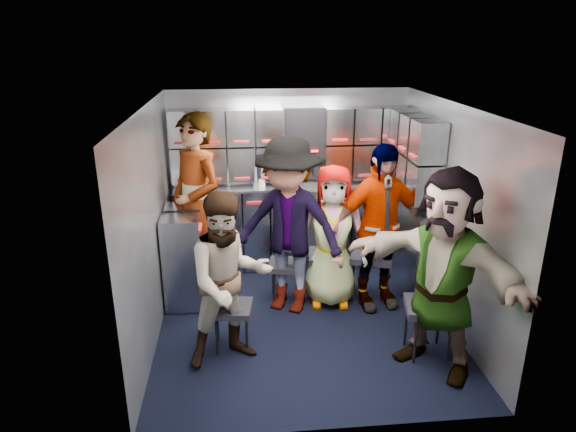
{
  "coord_description": "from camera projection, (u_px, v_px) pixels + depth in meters",
  "views": [
    {
      "loc": [
        -0.59,
        -4.42,
        2.71
      ],
      "look_at": [
        -0.12,
        0.35,
        0.98
      ],
      "focal_mm": 32.0,
      "sensor_mm": 36.0,
      "label": 1
    }
  ],
  "objects": [
    {
      "name": "attendant_arc_d",
      "position": [
        378.0,
        228.0,
        5.13
      ],
      "size": [
        1.07,
        0.61,
        1.72
      ],
      "primitive_type": "imported",
      "rotation": [
        0.0,
        0.0,
        0.2
      ],
      "color": "black",
      "rests_on": "ground"
    },
    {
      "name": "coffee_niche",
      "position": [
        305.0,
        145.0,
        5.95
      ],
      "size": [
        0.46,
        0.16,
        0.84
      ],
      "primitive_type": null,
      "color": "black",
      "rests_on": "wall_back"
    },
    {
      "name": "wall_back",
      "position": [
        289.0,
        178.0,
        6.16
      ],
      "size": [
        2.8,
        0.04,
        2.1
      ],
      "primitive_type": "cube",
      "color": "gray",
      "rests_on": "ground"
    },
    {
      "name": "attendant_standing",
      "position": [
        197.0,
        206.0,
        5.4
      ],
      "size": [
        0.82,
        0.85,
        1.95
      ],
      "primitive_type": "imported",
      "rotation": [
        0.0,
        0.0,
        -0.86
      ],
      "color": "black",
      "rests_on": "ground"
    },
    {
      "name": "attendant_arc_e",
      "position": [
        443.0,
        273.0,
        4.12
      ],
      "size": [
        1.46,
        1.57,
        1.76
      ],
      "primitive_type": "imported",
      "rotation": [
        0.0,
        0.0,
        -0.85
      ],
      "color": "black",
      "rests_on": "ground"
    },
    {
      "name": "jump_seat_center",
      "position": [
        328.0,
        258.0,
        5.49
      ],
      "size": [
        0.46,
        0.44,
        0.48
      ],
      "rotation": [
        0.0,
        0.0,
        -0.16
      ],
      "color": "black",
      "rests_on": "ground"
    },
    {
      "name": "cup_right",
      "position": [
        397.0,
        179.0,
        6.01
      ],
      "size": [
        0.09,
        0.09,
        0.11
      ],
      "primitive_type": "cylinder",
      "color": "#CABC8E",
      "rests_on": "counter"
    },
    {
      "name": "jump_seat_mid_left",
      "position": [
        286.0,
        267.0,
        5.39
      ],
      "size": [
        0.42,
        0.4,
        0.43
      ],
      "rotation": [
        0.0,
        0.0,
        -0.18
      ],
      "color": "black",
      "rests_on": "ground"
    },
    {
      "name": "counter",
      "position": [
        291.0,
        186.0,
        5.98
      ],
      "size": [
        2.68,
        0.42,
        0.03
      ],
      "primitive_type": "cube",
      "color": "#B4B6BB",
      "rests_on": "cart_bank_back"
    },
    {
      "name": "red_latch_strip",
      "position": [
        292.0,
        202.0,
        5.84
      ],
      "size": [
        2.6,
        0.02,
        0.03
      ],
      "primitive_type": "cube",
      "color": "maroon",
      "rests_on": "cart_bank_back"
    },
    {
      "name": "locker_bank_back",
      "position": [
        290.0,
        144.0,
        5.87
      ],
      "size": [
        2.68,
        0.28,
        0.82
      ],
      "primitive_type": "cube",
      "color": "#9197A0",
      "rests_on": "wall_back"
    },
    {
      "name": "jump_seat_near_left",
      "position": [
        231.0,
        310.0,
        4.56
      ],
      "size": [
        0.4,
        0.39,
        0.42
      ],
      "rotation": [
        0.0,
        0.0,
        -0.14
      ],
      "color": "black",
      "rests_on": "ground"
    },
    {
      "name": "floor",
      "position": [
        304.0,
        320.0,
        5.11
      ],
      "size": [
        3.0,
        3.0,
        0.0
      ],
      "primitive_type": "plane",
      "color": "black",
      "rests_on": "ground"
    },
    {
      "name": "attendant_arc_c",
      "position": [
        332.0,
        237.0,
        5.21
      ],
      "size": [
        0.79,
        0.57,
        1.49
      ],
      "primitive_type": "imported",
      "rotation": [
        0.0,
        0.0,
        -0.14
      ],
      "color": "black",
      "rests_on": "ground"
    },
    {
      "name": "attendant_arc_a",
      "position": [
        229.0,
        280.0,
        4.25
      ],
      "size": [
        0.88,
        0.77,
        1.53
      ],
      "primitive_type": "imported",
      "rotation": [
        0.0,
        0.0,
        0.3
      ],
      "color": "black",
      "rests_on": "ground"
    },
    {
      "name": "right_cabinet",
      "position": [
        410.0,
        245.0,
        5.62
      ],
      "size": [
        0.28,
        1.2,
        1.0
      ],
      "primitive_type": "cube",
      "color": "#9197A0",
      "rests_on": "ground"
    },
    {
      "name": "bottle_mid",
      "position": [
        263.0,
        175.0,
        5.85
      ],
      "size": [
        0.07,
        0.07,
        0.26
      ],
      "primitive_type": "cylinder",
      "color": "white",
      "rests_on": "counter"
    },
    {
      "name": "cart_bank_back",
      "position": [
        290.0,
        227.0,
        6.15
      ],
      "size": [
        2.68,
        0.38,
        0.99
      ],
      "primitive_type": "cube",
      "color": "#9197A0",
      "rests_on": "ground"
    },
    {
      "name": "jump_seat_mid_right",
      "position": [
        371.0,
        258.0,
        5.44
      ],
      "size": [
        0.53,
        0.51,
        0.5
      ],
      "rotation": [
        0.0,
        0.0,
        -0.31
      ],
      "color": "black",
      "rests_on": "ground"
    },
    {
      "name": "bottle_right",
      "position": [
        388.0,
        172.0,
        5.99
      ],
      "size": [
        0.06,
        0.06,
        0.26
      ],
      "primitive_type": "cylinder",
      "color": "white",
      "rests_on": "counter"
    },
    {
      "name": "bottle_left",
      "position": [
        255.0,
        175.0,
        5.84
      ],
      "size": [
        0.06,
        0.06,
        0.28
      ],
      "primitive_type": "cylinder",
      "color": "white",
      "rests_on": "counter"
    },
    {
      "name": "cart_bank_left",
      "position": [
        185.0,
        256.0,
        5.36
      ],
      "size": [
        0.38,
        0.76,
        0.99
      ],
      "primitive_type": "cube",
      "color": "#9197A0",
      "rests_on": "ground"
    },
    {
      "name": "attendant_arc_b",
      "position": [
        288.0,
        227.0,
        5.05
      ],
      "size": [
        1.34,
        1.12,
        1.8
      ],
      "primitive_type": "imported",
      "rotation": [
        0.0,
        0.0,
        -0.46
      ],
      "color": "black",
      "rests_on": "ground"
    },
    {
      "name": "locker_bank_right",
      "position": [
        415.0,
        155.0,
        5.38
      ],
      "size": [
        0.28,
        1.0,
        0.82
      ],
      "primitive_type": "cube",
      "color": "#9197A0",
      "rests_on": "wall_right"
    },
    {
      "name": "wall_left",
      "position": [
        151.0,
        227.0,
        4.63
      ],
      "size": [
        0.04,
        3.0,
        2.1
      ],
      "primitive_type": "cube",
      "color": "gray",
      "rests_on": "ground"
    },
    {
      "name": "wall_right",
      "position": [
        450.0,
        216.0,
        4.89
      ],
      "size": [
        0.04,
        3.0,
        2.1
      ],
      "primitive_type": "cube",
      "color": "gray",
      "rests_on": "ground"
    },
    {
      "name": "ceiling",
      "position": [
        306.0,
        107.0,
        4.4
      ],
      "size": [
        2.8,
        3.0,
        0.02
      ],
      "primitive_type": "cube",
      "color": "silver",
      "rests_on": "wall_back"
    },
    {
      "name": "cup_left",
      "position": [
        262.0,
        183.0,
        5.87
      ],
      "size": [
        0.08,
        0.08,
        0.09
      ],
      "primitive_type": "cylinder",
      "color": "#CABC8E",
      "rests_on": "counter"
    },
    {
      "name": "jump_seat_near_right",
      "position": [
        430.0,
        310.0,
        4.44
      ],
      "size": [
        0.49,
        0.47,
        0.49
      ],
      "rotation": [
        0.0,
        0.0,
        -0.2
      ],
      "color": "black",
      "rests_on": "ground"
    }
  ]
}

